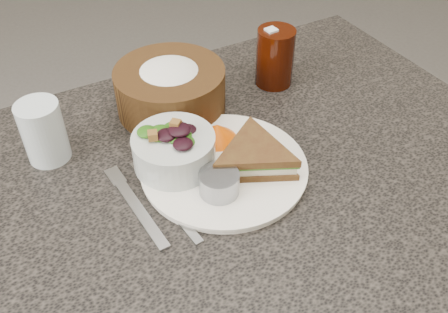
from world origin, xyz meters
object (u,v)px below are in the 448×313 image
dressing_ramekin (219,183)px  water_glass (43,132)px  dining_table (226,304)px  cola_glass (275,54)px  sandwich (254,156)px  bread_basket (170,83)px  dinner_plate (224,168)px  salad_bowl (174,146)px

dressing_ramekin → water_glass: 0.29m
dining_table → cola_glass: size_ratio=8.12×
sandwich → water_glass: size_ratio=1.48×
cola_glass → water_glass: bearing=-179.1°
bread_basket → water_glass: bread_basket is taller
cola_glass → water_glass: 0.44m
dressing_ramekin → sandwich: bearing=17.2°
dining_table → dinner_plate: dinner_plate is taller
dining_table → dressing_ramekin: dressing_ramekin is taller
dinner_plate → salad_bowl: 0.09m
dining_table → water_glass: (-0.23, 0.18, 0.43)m
salad_bowl → bread_basket: size_ratio=0.66×
dining_table → water_glass: size_ratio=9.77×
bread_basket → cola_glass: cola_glass is taller
dining_table → water_glass: 0.52m
bread_basket → cola_glass: 0.21m
bread_basket → cola_glass: size_ratio=1.58×
dinner_plate → water_glass: size_ratio=2.53×
bread_basket → dinner_plate: bearing=-89.2°
salad_bowl → cola_glass: bearing=26.1°
dressing_ramekin → bread_basket: (0.03, 0.24, 0.03)m
sandwich → bread_basket: bread_basket is taller
salad_bowl → cola_glass: (0.27, 0.13, 0.01)m
dining_table → cola_glass: 0.52m
salad_bowl → bread_basket: bread_basket is taller
sandwich → cola_glass: size_ratio=1.23×
salad_bowl → dining_table: bearing=-37.4°
dinner_plate → dressing_ramekin: bearing=-126.1°
dinner_plate → sandwich: bearing=-30.5°
dinner_plate → bread_basket: size_ratio=1.33×
water_glass → bread_basket: bearing=6.0°
sandwich → dressing_ramekin: bearing=-136.9°
dressing_ramekin → water_glass: water_glass is taller
sandwich → cola_glass: 0.26m
salad_bowl → dressing_ramekin: (0.03, -0.09, -0.02)m
dining_table → dinner_plate: 0.38m
dinner_plate → sandwich: 0.05m
dining_table → sandwich: 0.41m
dinner_plate → salad_bowl: (-0.06, 0.04, 0.04)m
salad_bowl → water_glass: (-0.17, 0.13, 0.00)m
salad_bowl → water_glass: water_glass is taller
water_glass → salad_bowl: bearing=-37.2°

